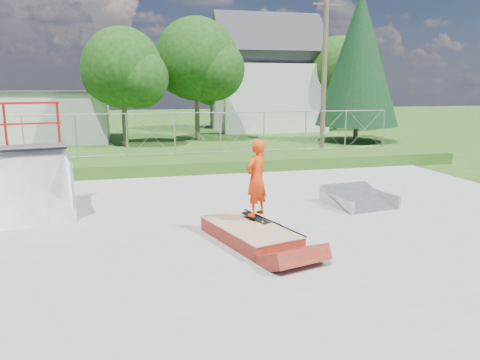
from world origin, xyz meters
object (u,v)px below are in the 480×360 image
(quarter_pipe, at_px, (8,163))
(grind_box, at_px, (250,234))
(flat_bank_ramp, at_px, (359,198))
(skater, at_px, (256,181))

(quarter_pipe, bearing_deg, grind_box, -41.86)
(grind_box, bearing_deg, quarter_pipe, 133.67)
(flat_bank_ramp, bearing_deg, skater, -161.35)
(grind_box, distance_m, quarter_pipe, 6.57)
(grind_box, xyz_separation_m, flat_bank_ramp, (3.89, 2.24, 0.06))
(quarter_pipe, distance_m, skater, 6.48)
(grind_box, xyz_separation_m, quarter_pipe, (-5.52, 3.31, 1.30))
(skater, bearing_deg, grind_box, 19.45)
(quarter_pipe, relative_size, skater, 1.70)
(grind_box, bearing_deg, skater, 41.27)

